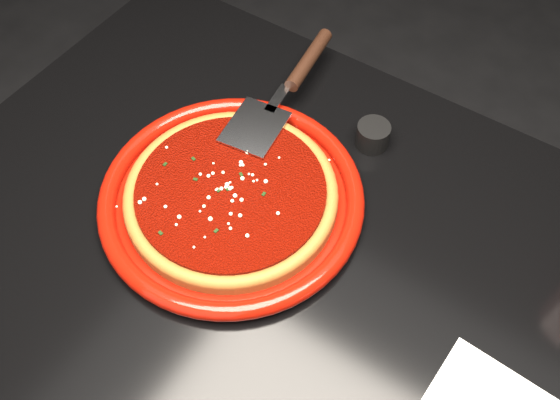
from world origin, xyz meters
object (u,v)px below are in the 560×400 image
(table, at_px, (314,394))
(plate, at_px, (232,198))
(ramekin, at_px, (373,135))
(pizza_server, at_px, (285,90))

(table, distance_m, plate, 0.43)
(plate, bearing_deg, table, -15.76)
(plate, height_order, ramekin, ramekin)
(table, distance_m, pizza_server, 0.53)
(plate, bearing_deg, pizza_server, 100.49)
(ramekin, bearing_deg, pizza_server, -173.93)
(pizza_server, bearing_deg, ramekin, -1.41)
(pizza_server, xyz_separation_m, ramekin, (0.14, 0.02, -0.03))
(pizza_server, height_order, ramekin, pizza_server)
(table, bearing_deg, plate, 164.24)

